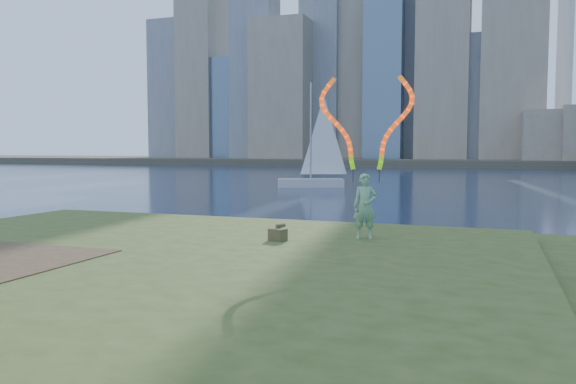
% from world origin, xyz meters
% --- Properties ---
extents(ground, '(320.00, 320.00, 0.00)m').
position_xyz_m(ground, '(0.00, 0.00, 0.00)').
color(ground, '#192640').
rests_on(ground, ground).
extents(grassy_knoll, '(20.00, 18.00, 0.80)m').
position_xyz_m(grassy_knoll, '(0.00, -2.30, 0.34)').
color(grassy_knoll, '#3B4B1A').
rests_on(grassy_knoll, ground).
extents(far_shore, '(320.00, 40.00, 1.20)m').
position_xyz_m(far_shore, '(0.00, 95.00, 0.60)').
color(far_shore, '#464133').
rests_on(far_shore, ground).
extents(woman_with_ribbons, '(1.92, 0.58, 3.83)m').
position_xyz_m(woman_with_ribbons, '(3.47, 1.41, 2.26)').
color(woman_with_ribbons, '#1F742B').
rests_on(woman_with_ribbons, grassy_knoll).
extents(canvas_bag, '(0.42, 0.48, 0.34)m').
position_xyz_m(canvas_bag, '(1.78, 0.48, 0.94)').
color(canvas_bag, '#494324').
rests_on(canvas_bag, grassy_knoll).
extents(sailboat, '(4.99, 3.24, 7.68)m').
position_xyz_m(sailboat, '(-6.18, 28.80, 1.32)').
color(sailboat, beige).
rests_on(sailboat, ground).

